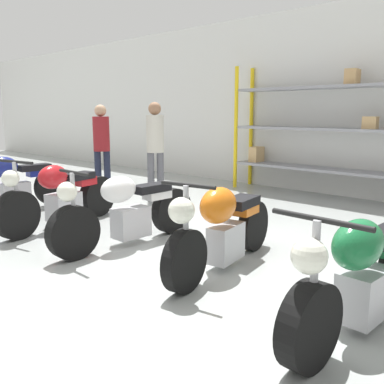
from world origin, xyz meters
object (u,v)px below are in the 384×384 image
at_px(motorcycle_white, 126,211).
at_px(person_browsing, 155,142).
at_px(person_near_rack, 102,141).
at_px(motorcycle_red, 60,197).
at_px(motorcycle_green, 362,275).
at_px(shelving_rack, 355,129).
at_px(motorcycle_blue, 10,184).
at_px(motorcycle_orange, 222,227).

bearing_deg(motorcycle_white, person_browsing, -138.17).
bearing_deg(motorcycle_white, person_near_rack, -119.86).
xyz_separation_m(motorcycle_red, motorcycle_green, (4.27, -0.03, 0.01)).
bearing_deg(person_browsing, motorcycle_white, 163.34).
xyz_separation_m(shelving_rack, person_browsing, (-2.80, -2.23, -0.24)).
bearing_deg(person_near_rack, motorcycle_white, -169.67).
distance_m(motorcycle_blue, motorcycle_orange, 4.18).
bearing_deg(shelving_rack, motorcycle_white, -101.35).
distance_m(motorcycle_blue, motorcycle_white, 2.81).
bearing_deg(person_browsing, motorcycle_blue, 101.70).
xyz_separation_m(shelving_rack, person_near_rack, (-3.93, -2.63, -0.27)).
bearing_deg(motorcycle_white, motorcycle_red, -85.00).
distance_m(motorcycle_white, person_near_rack, 3.59).
distance_m(shelving_rack, motorcycle_green, 5.06).
distance_m(motorcycle_blue, person_near_rack, 2.06).
xyz_separation_m(shelving_rack, motorcycle_red, (-2.26, -4.54, -0.87)).
height_order(shelving_rack, motorcycle_white, shelving_rack).
relative_size(motorcycle_red, motorcycle_orange, 1.04).
bearing_deg(person_browsing, shelving_rack, -108.98).
bearing_deg(motorcycle_green, shelving_rack, -153.56).
distance_m(shelving_rack, person_near_rack, 4.74).
xyz_separation_m(shelving_rack, motorcycle_orange, (0.47, -4.29, -0.84)).
distance_m(motorcycle_red, motorcycle_green, 4.27).
distance_m(motorcycle_blue, motorcycle_green, 5.71).
height_order(shelving_rack, person_browsing, shelving_rack).
distance_m(motorcycle_orange, motorcycle_green, 1.56).
bearing_deg(motorcycle_blue, shelving_rack, 146.28).
xyz_separation_m(motorcycle_green, person_near_rack, (-5.94, 1.94, 0.60)).
relative_size(motorcycle_blue, motorcycle_white, 0.98).
relative_size(motorcycle_white, motorcycle_orange, 1.04).
distance_m(shelving_rack, motorcycle_red, 5.14).
height_order(motorcycle_blue, person_browsing, person_browsing).
xyz_separation_m(motorcycle_blue, motorcycle_white, (2.81, 0.15, -0.03)).
bearing_deg(motorcycle_white, motorcycle_orange, 97.46).
bearing_deg(motorcycle_green, motorcycle_red, -87.69).
xyz_separation_m(motorcycle_orange, person_near_rack, (-4.40, 1.66, 0.58)).
xyz_separation_m(shelving_rack, motorcycle_green, (2.01, -4.57, -0.86)).
height_order(motorcycle_orange, motorcycle_green, motorcycle_orange).
bearing_deg(person_near_rack, motorcycle_green, -156.92).
bearing_deg(motorcycle_orange, person_near_rack, -120.57).
height_order(shelving_rack, person_near_rack, shelving_rack).
bearing_deg(motorcycle_blue, motorcycle_green, 95.38).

